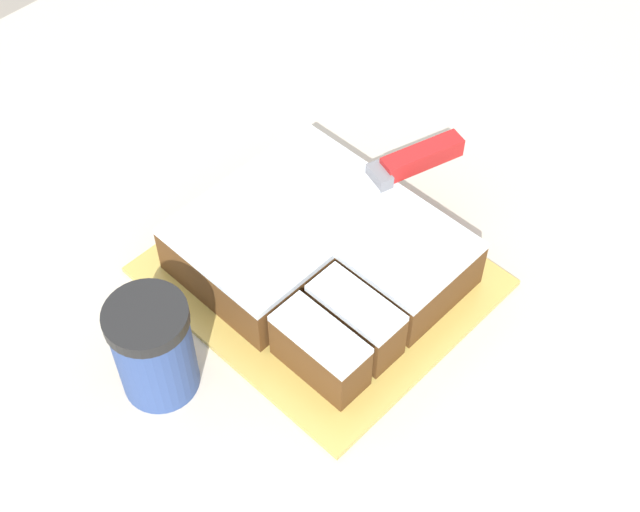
{
  "coord_description": "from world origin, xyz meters",
  "views": [
    {
      "loc": [
        -0.4,
        -0.48,
        1.71
      ],
      "look_at": [
        0.01,
        -0.08,
        1.0
      ],
      "focal_mm": 50.0,
      "sensor_mm": 36.0,
      "label": 1
    }
  ],
  "objects_px": {
    "coffee_cup": "(154,348)",
    "cake": "(320,253)",
    "cake_board": "(320,276)",
    "knife": "(389,172)"
  },
  "relations": [
    {
      "from": "cake_board",
      "to": "cake",
      "type": "relative_size",
      "value": 1.23
    },
    {
      "from": "cake",
      "to": "knife",
      "type": "height_order",
      "value": "knife"
    },
    {
      "from": "cake",
      "to": "coffee_cup",
      "type": "distance_m",
      "value": 0.2
    },
    {
      "from": "cake_board",
      "to": "cake",
      "type": "bearing_deg",
      "value": 48.77
    },
    {
      "from": "cake_board",
      "to": "coffee_cup",
      "type": "xyz_separation_m",
      "value": [
        -0.2,
        0.02,
        0.05
      ]
    },
    {
      "from": "cake_board",
      "to": "knife",
      "type": "distance_m",
      "value": 0.13
    },
    {
      "from": "coffee_cup",
      "to": "knife",
      "type": "bearing_deg",
      "value": -3.25
    },
    {
      "from": "cake_board",
      "to": "cake",
      "type": "distance_m",
      "value": 0.03
    },
    {
      "from": "cake_board",
      "to": "cake",
      "type": "height_order",
      "value": "cake"
    },
    {
      "from": "coffee_cup",
      "to": "cake",
      "type": "bearing_deg",
      "value": -5.53
    }
  ]
}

